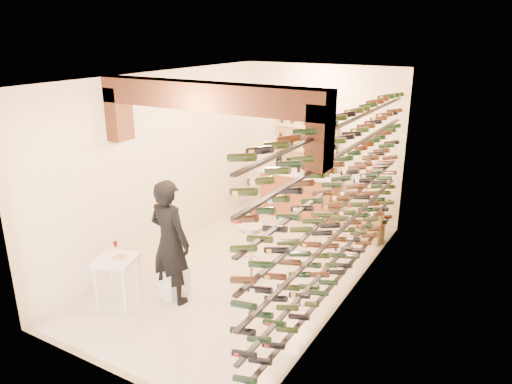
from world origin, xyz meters
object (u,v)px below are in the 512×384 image
wine_rack (338,199)px  tasting_table (117,267)px  chrome_barstool (250,246)px  person (170,242)px  back_counter (299,193)px  crate_lower (369,233)px  white_stool (173,281)px

wine_rack → tasting_table: wine_rack is taller
tasting_table → chrome_barstool: size_ratio=1.07×
person → chrome_barstool: bearing=-110.9°
back_counter → crate_lower: back_counter is taller
tasting_table → person: size_ratio=0.50×
white_stool → chrome_barstool: (0.68, 1.15, 0.27)m
chrome_barstool → crate_lower: (1.28, 2.30, -0.35)m
wine_rack → person: wine_rack is taller
white_stool → person: 0.72m
back_counter → white_stool: bearing=-93.8°
back_counter → wine_rack: bearing=-55.3°
crate_lower → white_stool: bearing=-119.5°
tasting_table → crate_lower: 4.78m
person → crate_lower: (1.88, 3.55, -0.79)m
back_counter → crate_lower: 1.80m
wine_rack → white_stool: bearing=-149.0°
person → chrome_barstool: size_ratio=2.15×
chrome_barstool → wine_rack: bearing=4.0°
chrome_barstool → tasting_table: bearing=-123.0°
tasting_table → chrome_barstool: bearing=39.4°
tasting_table → crate_lower: (2.44, 4.08, -0.48)m
wine_rack → chrome_barstool: (-1.41, -0.10, -1.04)m
back_counter → tasting_table: (-0.74, -4.53, 0.10)m
wine_rack → tasting_table: size_ratio=6.09×
back_counter → chrome_barstool: size_ratio=1.94×
wine_rack → white_stool: wine_rack is taller
white_stool → person: (0.07, -0.10, 0.71)m
back_counter → tasting_table: 4.59m
wine_rack → tasting_table: 3.31m
tasting_table → person: 0.82m
tasting_table → crate_lower: tasting_table is taller
person → chrome_barstool: person is taller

